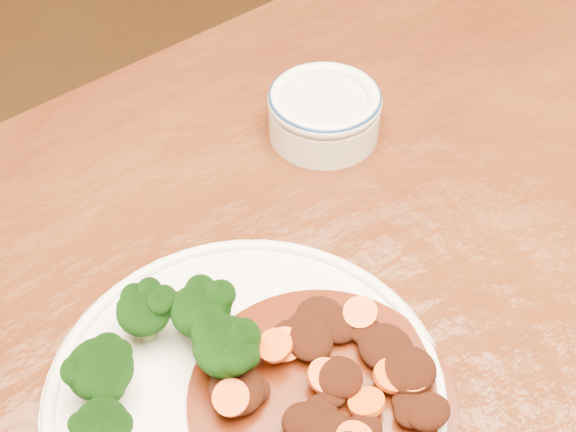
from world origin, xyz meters
TOP-DOWN VIEW (x-y plane):
  - dining_table at (0.00, 0.00)m, footprint 1.61×1.10m
  - dinner_plate at (-0.15, 0.02)m, footprint 0.30×0.30m
  - broccoli_florets at (-0.19, 0.06)m, footprint 0.14×0.11m
  - mince_stew at (-0.10, -0.02)m, footprint 0.20×0.20m
  - dip_bowl at (0.07, 0.24)m, footprint 0.11×0.11m

SIDE VIEW (x-z plane):
  - dining_table at x=0.00m, z-range 0.30..1.05m
  - dinner_plate at x=-0.15m, z-range 0.75..0.77m
  - mince_stew at x=-0.10m, z-range 0.76..0.79m
  - dip_bowl at x=0.07m, z-range 0.75..0.80m
  - broccoli_florets at x=-0.19m, z-range 0.77..0.82m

